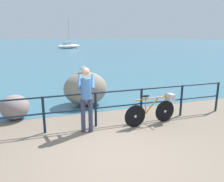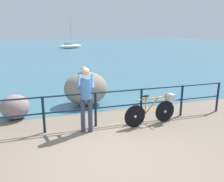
% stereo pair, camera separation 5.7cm
% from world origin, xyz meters
% --- Properties ---
extents(ground_plane, '(120.00, 120.00, 0.10)m').
position_xyz_m(ground_plane, '(0.00, 20.00, -0.05)').
color(ground_plane, '#756656').
extents(sea_surface, '(120.00, 90.00, 0.01)m').
position_xyz_m(sea_surface, '(0.00, 47.86, 0.00)').
color(sea_surface, '#38667A').
rests_on(sea_surface, ground_plane).
extents(promenade_railing, '(8.65, 0.07, 1.02)m').
position_xyz_m(promenade_railing, '(-0.00, 1.69, 0.64)').
color(promenade_railing, black).
rests_on(promenade_railing, ground_plane).
extents(bicycle, '(1.69, 0.48, 0.92)m').
position_xyz_m(bicycle, '(1.72, 1.35, 0.46)').
color(bicycle, black).
rests_on(bicycle, ground_plane).
extents(person_at_railing, '(0.55, 0.67, 1.78)m').
position_xyz_m(person_at_railing, '(-0.32, 1.41, 0.99)').
color(person_at_railing, '#333851').
rests_on(person_at_railing, ground_plane).
extents(breakwater_boulder_main, '(1.61, 1.26, 1.25)m').
position_xyz_m(breakwater_boulder_main, '(0.15, 3.81, 0.63)').
color(breakwater_boulder_main, gray).
rests_on(breakwater_boulder_main, ground).
extents(breakwater_boulder_left, '(0.88, 0.90, 0.77)m').
position_xyz_m(breakwater_boulder_left, '(-2.27, 3.07, 0.39)').
color(breakwater_boulder_left, gray).
rests_on(breakwater_boulder_left, ground).
extents(seagull, '(0.20, 0.34, 0.23)m').
position_xyz_m(seagull, '(0.06, 3.79, 1.39)').
color(seagull, gold).
rests_on(seagull, breakwater_boulder_main).
extents(sailboat, '(4.56, 2.90, 4.90)m').
position_xyz_m(sailboat, '(3.92, 35.95, 0.42)').
color(sailboat, white).
rests_on(sailboat, sea_surface).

